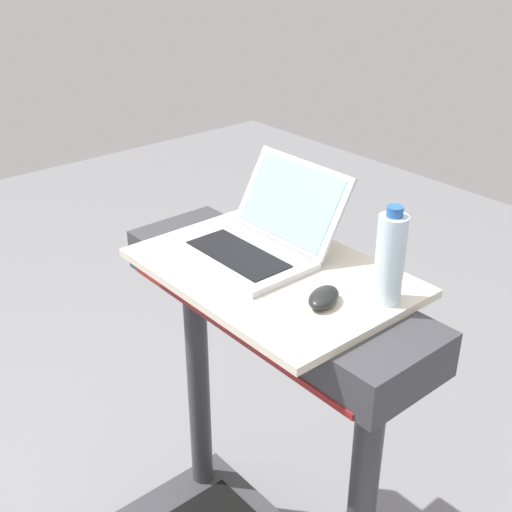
% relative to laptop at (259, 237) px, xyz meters
% --- Properties ---
extents(desk_board, '(0.66, 0.46, 0.02)m').
position_rel_laptop_xyz_m(desk_board, '(0.08, -0.03, -0.05)').
color(desk_board, beige).
rests_on(desk_board, treadmill_base).
extents(laptop, '(0.33, 0.33, 0.21)m').
position_rel_laptop_xyz_m(laptop, '(0.00, 0.00, 0.00)').
color(laptop, '#B7B7BC').
rests_on(laptop, desk_board).
extents(computer_mouse, '(0.09, 0.12, 0.03)m').
position_rel_laptop_xyz_m(computer_mouse, '(0.28, -0.05, -0.03)').
color(computer_mouse, black).
rests_on(computer_mouse, desk_board).
extents(water_bottle, '(0.06, 0.06, 0.23)m').
position_rel_laptop_xyz_m(water_bottle, '(0.36, 0.06, 0.06)').
color(water_bottle, silver).
rests_on(water_bottle, desk_board).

